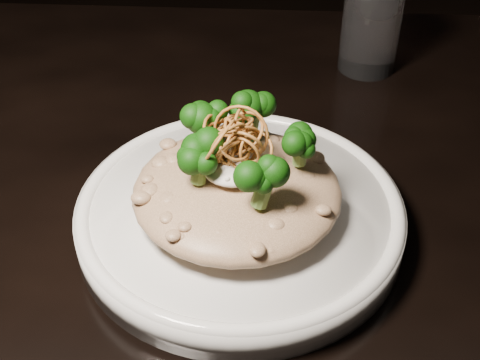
# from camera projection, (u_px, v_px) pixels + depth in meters

# --- Properties ---
(table) EXTENTS (1.10, 0.80, 0.75)m
(table) POSITION_uv_depth(u_px,v_px,m) (314.00, 266.00, 0.66)
(table) COLOR black
(table) RESTS_ON ground
(plate) EXTENTS (0.28, 0.28, 0.03)m
(plate) POSITION_uv_depth(u_px,v_px,m) (240.00, 217.00, 0.57)
(plate) COLOR white
(plate) RESTS_ON table
(risotto) EXTENTS (0.17, 0.17, 0.04)m
(risotto) POSITION_uv_depth(u_px,v_px,m) (237.00, 191.00, 0.54)
(risotto) COLOR brown
(risotto) RESTS_ON plate
(broccoli) EXTENTS (0.11, 0.11, 0.04)m
(broccoli) POSITION_uv_depth(u_px,v_px,m) (243.00, 145.00, 0.53)
(broccoli) COLOR black
(broccoli) RESTS_ON risotto
(cheese) EXTENTS (0.05, 0.05, 0.01)m
(cheese) POSITION_uv_depth(u_px,v_px,m) (233.00, 166.00, 0.53)
(cheese) COLOR silver
(cheese) RESTS_ON risotto
(shallots) EXTENTS (0.05, 0.05, 0.03)m
(shallots) POSITION_uv_depth(u_px,v_px,m) (234.00, 138.00, 0.52)
(shallots) COLOR brown
(shallots) RESTS_ON cheese
(drinking_glass) EXTENTS (0.08, 0.08, 0.12)m
(drinking_glass) POSITION_uv_depth(u_px,v_px,m) (372.00, 22.00, 0.76)
(drinking_glass) COLOR white
(drinking_glass) RESTS_ON table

